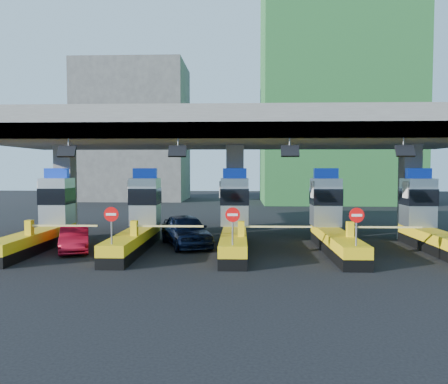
{
  "coord_description": "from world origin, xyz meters",
  "views": [
    {
      "loc": [
        0.31,
        -22.3,
        4.1
      ],
      "look_at": [
        -0.53,
        0.0,
        2.93
      ],
      "focal_mm": 35.0,
      "sensor_mm": 36.0,
      "label": 1
    }
  ],
  "objects": [
    {
      "name": "ground",
      "position": [
        0.0,
        0.0,
        0.0
      ],
      "size": [
        120.0,
        120.0,
        0.0
      ],
      "primitive_type": "plane",
      "color": "black",
      "rests_on": "ground"
    },
    {
      "name": "toll_canopy",
      "position": [
        0.0,
        2.87,
        6.13
      ],
      "size": [
        28.0,
        12.09,
        7.0
      ],
      "color": "slate",
      "rests_on": "ground"
    },
    {
      "name": "toll_lane_far_left",
      "position": [
        -10.0,
        0.28,
        1.4
      ],
      "size": [
        4.43,
        8.0,
        4.16
      ],
      "color": "black",
      "rests_on": "ground"
    },
    {
      "name": "toll_lane_left",
      "position": [
        -5.0,
        0.28,
        1.4
      ],
      "size": [
        4.43,
        8.0,
        4.16
      ],
      "color": "black",
      "rests_on": "ground"
    },
    {
      "name": "toll_lane_center",
      "position": [
        0.0,
        0.28,
        1.4
      ],
      "size": [
        4.43,
        8.0,
        4.16
      ],
      "color": "black",
      "rests_on": "ground"
    },
    {
      "name": "toll_lane_right",
      "position": [
        5.0,
        0.28,
        1.4
      ],
      "size": [
        4.43,
        8.0,
        4.16
      ],
      "color": "black",
      "rests_on": "ground"
    },
    {
      "name": "toll_lane_far_right",
      "position": [
        10.0,
        0.28,
        1.4
      ],
      "size": [
        4.43,
        8.0,
        4.16
      ],
      "color": "black",
      "rests_on": "ground"
    },
    {
      "name": "bg_building_scaffold",
      "position": [
        12.0,
        32.0,
        14.0
      ],
      "size": [
        18.0,
        12.0,
        28.0
      ],
      "primitive_type": "cube",
      "color": "#1E5926",
      "rests_on": "ground"
    },
    {
      "name": "bg_building_concrete",
      "position": [
        -14.0,
        36.0,
        9.0
      ],
      "size": [
        14.0,
        10.0,
        18.0
      ],
      "primitive_type": "cube",
      "color": "#4C4C49",
      "rests_on": "ground"
    },
    {
      "name": "van",
      "position": [
        -2.6,
        0.76,
        0.84
      ],
      "size": [
        3.63,
        5.31,
        1.68
      ],
      "primitive_type": "imported",
      "rotation": [
        0.0,
        0.0,
        0.37
      ],
      "color": "black",
      "rests_on": "ground"
    },
    {
      "name": "red_car",
      "position": [
        -7.97,
        -0.97,
        0.63
      ],
      "size": [
        2.54,
        4.07,
        1.27
      ],
      "primitive_type": "imported",
      "rotation": [
        0.0,
        0.0,
        0.34
      ],
      "color": "maroon",
      "rests_on": "ground"
    }
  ]
}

